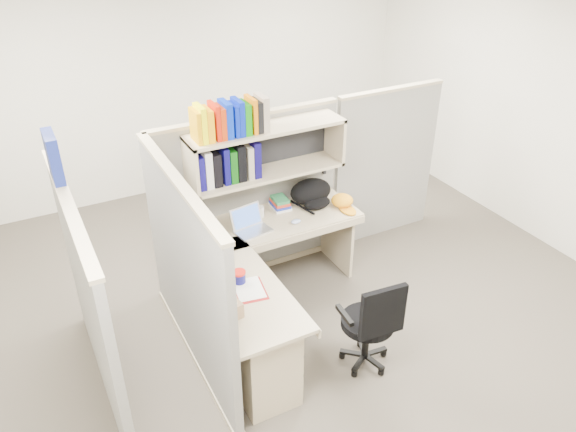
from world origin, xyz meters
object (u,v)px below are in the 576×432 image
desk (265,318)px  laptop (253,221)px  snack_canister (239,277)px  backpack (314,194)px  task_chair (369,336)px

desk → laptop: bearing=71.6°
snack_canister → backpack: bearing=35.4°
backpack → desk: bearing=-131.3°
desk → laptop: 0.89m
backpack → task_chair: backpack is taller
backpack → snack_canister: bearing=-140.0°
desk → snack_canister: size_ratio=17.39×
laptop → task_chair: (0.43, -1.18, -0.53)m
desk → backpack: size_ratio=4.33×
task_chair → backpack: bearing=78.7°
laptop → snack_canister: laptop is taller
desk → laptop: (0.25, 0.75, 0.40)m
laptop → task_chair: bearing=-79.2°
snack_canister → laptop: bearing=57.3°
snack_canister → task_chair: task_chair is taller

